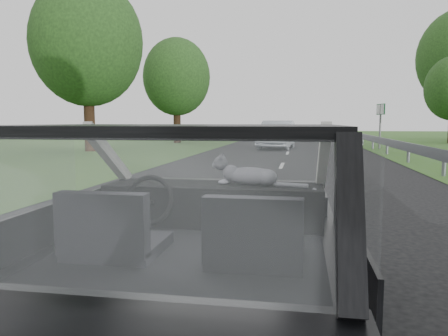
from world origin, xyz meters
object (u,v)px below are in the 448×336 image
at_px(highway_sign, 380,126).
at_px(other_car, 277,135).
at_px(subject_car, 194,243).
at_px(cat, 251,175).

bearing_deg(highway_sign, other_car, 170.84).
distance_m(subject_car, highway_sign, 22.68).
bearing_deg(other_car, subject_car, -83.60).
bearing_deg(subject_car, highway_sign, 77.81).
relative_size(subject_car, other_car, 0.86).
bearing_deg(cat, other_car, 100.83).
distance_m(cat, other_car, 21.00).
relative_size(cat, other_car, 0.11).
bearing_deg(cat, subject_car, -104.97).
relative_size(subject_car, cat, 7.83).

